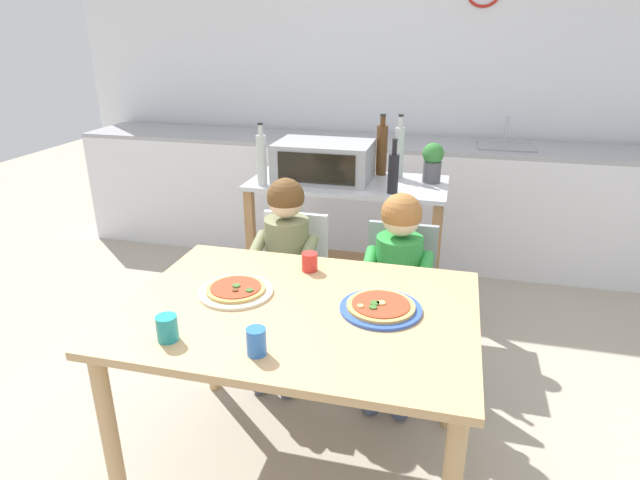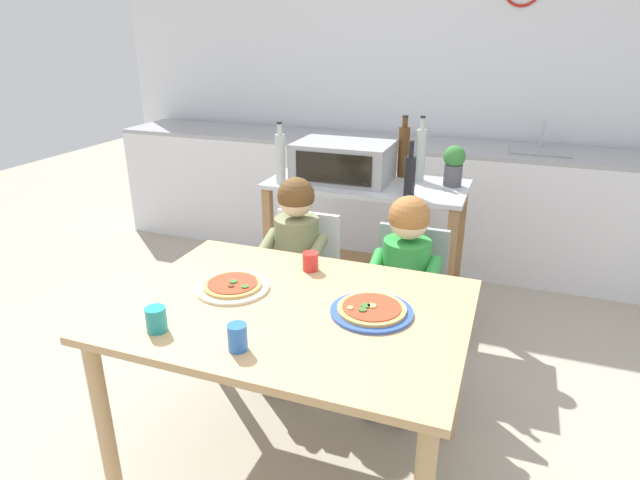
# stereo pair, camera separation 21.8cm
# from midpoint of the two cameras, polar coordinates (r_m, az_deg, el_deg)

# --- Properties ---
(ground_plane) EXTENTS (10.96, 10.96, 0.00)m
(ground_plane) POSITION_cam_midpoint_polar(r_m,az_deg,el_deg) (3.28, 1.52, -9.86)
(ground_plane) COLOR #A89E8C
(back_wall_tiled) EXTENTS (5.45, 0.14, 2.70)m
(back_wall_tiled) POSITION_cam_midpoint_polar(r_m,az_deg,el_deg) (4.49, 6.73, 16.86)
(back_wall_tiled) COLOR silver
(back_wall_tiled) RESTS_ON ground
(kitchen_counter) EXTENTS (4.91, 0.60, 1.11)m
(kitchen_counter) POSITION_cam_midpoint_polar(r_m,az_deg,el_deg) (4.26, 5.46, 4.38)
(kitchen_counter) COLOR silver
(kitchen_counter) RESTS_ON ground
(kitchen_island_cart) EXTENTS (1.15, 0.55, 0.87)m
(kitchen_island_cart) POSITION_cam_midpoint_polar(r_m,az_deg,el_deg) (3.26, 0.99, 1.37)
(kitchen_island_cart) COLOR #B7BABF
(kitchen_island_cart) RESTS_ON ground
(toaster_oven) EXTENTS (0.55, 0.38, 0.22)m
(toaster_oven) POSITION_cam_midpoint_polar(r_m,az_deg,el_deg) (3.18, -1.57, 8.35)
(toaster_oven) COLOR #999BA0
(toaster_oven) RESTS_ON kitchen_island_cart
(bottle_slim_sauce) EXTENTS (0.06, 0.06, 0.36)m
(bottle_slim_sauce) POSITION_cam_midpoint_polar(r_m,az_deg,el_deg) (3.08, -8.27, 8.50)
(bottle_slim_sauce) COLOR #ADB7B2
(bottle_slim_sauce) RESTS_ON kitchen_island_cart
(bottle_clear_vinegar) EXTENTS (0.06, 0.06, 0.38)m
(bottle_clear_vinegar) POSITION_cam_midpoint_polar(r_m,az_deg,el_deg) (3.23, 6.48, 9.32)
(bottle_clear_vinegar) COLOR #ADB7B2
(bottle_clear_vinegar) RESTS_ON kitchen_island_cart
(bottle_dark_olive_oil) EXTENTS (0.06, 0.06, 0.30)m
(bottle_dark_olive_oil) POSITION_cam_midpoint_polar(r_m,az_deg,el_deg) (2.92, 5.67, 7.17)
(bottle_dark_olive_oil) COLOR black
(bottle_dark_olive_oil) RESTS_ON kitchen_island_cart
(bottle_squat_spirits) EXTENTS (0.07, 0.07, 0.37)m
(bottle_squat_spirits) POSITION_cam_midpoint_polar(r_m,az_deg,el_deg) (3.29, 4.67, 9.61)
(bottle_squat_spirits) COLOR #4C2D14
(bottle_squat_spirits) RESTS_ON kitchen_island_cart
(potted_herb_plant) EXTENTS (0.12, 0.12, 0.23)m
(potted_herb_plant) POSITION_cam_midpoint_polar(r_m,az_deg,el_deg) (3.16, 9.94, 8.22)
(potted_herb_plant) COLOR #4C4C51
(potted_herb_plant) RESTS_ON kitchen_island_cart
(dining_table) EXTENTS (1.28, 0.93, 0.76)m
(dining_table) POSITION_cam_midpoint_polar(r_m,az_deg,el_deg) (2.04, -5.21, -9.68)
(dining_table) COLOR tan
(dining_table) RESTS_ON ground
(dining_chair_left) EXTENTS (0.36, 0.36, 0.81)m
(dining_chair_left) POSITION_cam_midpoint_polar(r_m,az_deg,el_deg) (2.83, -5.28, -4.30)
(dining_chair_left) COLOR silver
(dining_chair_left) RESTS_ON ground
(dining_chair_right) EXTENTS (0.36, 0.36, 0.81)m
(dining_chair_right) POSITION_cam_midpoint_polar(r_m,az_deg,el_deg) (2.69, 5.98, -5.80)
(dining_chair_right) COLOR gray
(dining_chair_right) RESTS_ON ground
(child_in_olive_shirt) EXTENTS (0.32, 0.42, 1.03)m
(child_in_olive_shirt) POSITION_cam_midpoint_polar(r_m,az_deg,el_deg) (2.65, -6.27, -1.94)
(child_in_olive_shirt) COLOR #424C6B
(child_in_olive_shirt) RESTS_ON ground
(child_in_green_shirt) EXTENTS (0.32, 0.42, 1.00)m
(child_in_green_shirt) POSITION_cam_midpoint_polar(r_m,az_deg,el_deg) (2.51, 5.71, -3.62)
(child_in_green_shirt) COLOR #424C6B
(child_in_green_shirt) RESTS_ON ground
(pizza_plate_cream) EXTENTS (0.29, 0.29, 0.03)m
(pizza_plate_cream) POSITION_cam_midpoint_polar(r_m,az_deg,el_deg) (2.12, -11.87, -5.33)
(pizza_plate_cream) COLOR beige
(pizza_plate_cream) RESTS_ON dining_table
(pizza_plate_blue_rimmed) EXTENTS (0.30, 0.30, 0.03)m
(pizza_plate_blue_rimmed) POSITION_cam_midpoint_polar(r_m,az_deg,el_deg) (1.96, 3.28, -7.23)
(pizza_plate_blue_rimmed) COLOR #3356B7
(pizza_plate_blue_rimmed) RESTS_ON dining_table
(drinking_cup_blue) EXTENTS (0.06, 0.06, 0.09)m
(drinking_cup_blue) POSITION_cam_midpoint_polar(r_m,az_deg,el_deg) (1.73, -10.46, -10.65)
(drinking_cup_blue) COLOR blue
(drinking_cup_blue) RESTS_ON dining_table
(drinking_cup_teal) EXTENTS (0.07, 0.07, 0.09)m
(drinking_cup_teal) POSITION_cam_midpoint_polar(r_m,az_deg,el_deg) (1.87, -19.22, -8.92)
(drinking_cup_teal) COLOR teal
(drinking_cup_teal) RESTS_ON dining_table
(drinking_cup_red) EXTENTS (0.07, 0.07, 0.08)m
(drinking_cup_red) POSITION_cam_midpoint_polar(r_m,az_deg,el_deg) (2.26, -3.88, -2.39)
(drinking_cup_red) COLOR red
(drinking_cup_red) RESTS_ON dining_table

